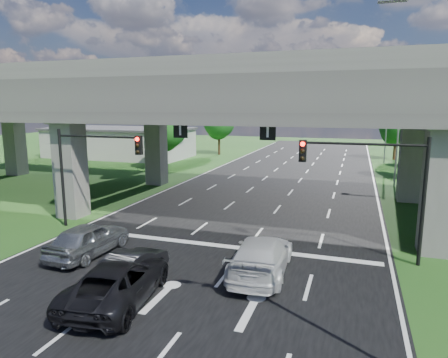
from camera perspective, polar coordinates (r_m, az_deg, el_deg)
The scene contains 18 objects.
ground at distance 18.60m, azimuth -5.25°, elevation -12.91°, with size 160.00×160.00×0.00m, color #1D4917.
road at distance 27.53m, azimuth 3.13°, elevation -5.07°, with size 18.00×120.00×0.03m, color black.
overpass at distance 28.49m, azimuth 4.37°, elevation 11.51°, with size 80.00×15.00×10.00m.
warehouse at distance 60.63m, azimuth -14.66°, elevation 4.98°, with size 20.00×10.00×4.00m, color #9E9E99.
signal_right at distance 19.83m, azimuth 20.70°, elevation 0.56°, with size 5.76×0.54×6.00m.
signal_left at distance 24.71m, azimuth -18.51°, elevation 2.50°, with size 5.76×0.54×6.00m.
streetlight_far at distance 39.77m, azimuth 23.13°, elevation 7.39°, with size 3.38×0.25×10.00m.
streetlight_beyond at distance 55.73m, azimuth 21.86°, elevation 8.10°, with size 3.38×0.25×10.00m.
tree_left_near at distance 46.64m, azimuth -8.32°, elevation 7.16°, with size 4.50×4.50×7.80m.
tree_left_mid at distance 55.17m, azimuth -7.37°, elevation 6.99°, with size 3.91×3.90×6.76m.
tree_left_far at distance 61.00m, azimuth -0.67°, elevation 8.30°, with size 4.80×4.80×8.32m.
tree_right_near at distance 44.14m, azimuth 26.43°, elevation 5.60°, with size 4.20×4.20×7.28m.
tree_right_mid at distance 52.52m, azimuth 28.49°, elevation 5.66°, with size 3.91×3.90×6.76m.
tree_right_far at distance 59.89m, azimuth 23.45°, elevation 7.11°, with size 4.50×4.50×7.80m.
car_silver at distance 21.08m, azimuth -18.79°, elevation -8.12°, with size 1.94×4.83×1.64m, color #9EA2A6.
car_dark at distance 17.74m, azimuth -12.98°, elevation -11.91°, with size 1.40×4.01×1.32m, color black.
car_white at distance 17.94m, azimuth 5.33°, elevation -10.86°, with size 2.31×5.68×1.65m, color silver.
car_trailing at distance 16.08m, azimuth -14.87°, elevation -13.95°, with size 2.59×5.61×1.56m, color black.
Camera 1 is at (6.94, -15.62, 7.33)m, focal length 32.00 mm.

